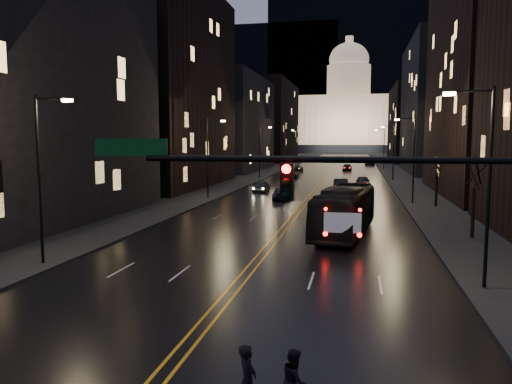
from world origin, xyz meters
The scene contains 36 objects.
ground centered at (0.00, 0.00, 0.00)m, with size 900.00×900.00×0.00m, color black.
road centered at (0.00, 130.00, 0.01)m, with size 20.00×320.00×0.02m, color black.
sidewalk_left centered at (-14.00, 130.00, 0.08)m, with size 8.00×320.00×0.16m, color black.
sidewalk_right centered at (14.00, 130.00, 0.08)m, with size 8.00×320.00×0.16m, color black.
center_line centered at (0.00, 130.00, 0.03)m, with size 0.62×320.00×0.01m, color orange.
building_left_near centered at (-21.00, 22.00, 11.00)m, with size 12.00×28.00×22.00m, color black.
building_left_mid centered at (-21.00, 54.00, 14.00)m, with size 12.00×30.00×28.00m, color black.
building_left_far centered at (-21.00, 92.00, 10.00)m, with size 12.00×34.00×20.00m, color black.
building_left_dist centered at (-21.00, 140.00, 12.00)m, with size 12.00×40.00×24.00m, color black.
building_right_tall centered at (21.00, 50.00, 19.00)m, with size 12.00×30.00×38.00m, color black.
building_right_mid centered at (21.00, 92.00, 13.00)m, with size 12.00×34.00×26.00m, color black.
building_right_dist centered at (21.00, 140.00, 11.00)m, with size 12.00×40.00×22.00m, color black.
mountain_ridge centered at (40.00, 380.00, 65.00)m, with size 520.00×60.00×130.00m, color black.
capitol centered at (0.00, 250.00, 17.15)m, with size 90.00×50.00×58.50m.
traffic_signal centered at (5.91, 0.00, 5.10)m, with size 17.29×0.45×7.00m.
streetlamp_right_near centered at (10.81, 10.00, 5.08)m, with size 2.13×0.25×9.00m.
streetlamp_left_near centered at (-10.81, 10.00, 5.08)m, with size 2.13×0.25×9.00m.
streetlamp_right_mid centered at (10.81, 40.00, 5.08)m, with size 2.13×0.25×9.00m.
streetlamp_left_mid centered at (-10.81, 40.00, 5.08)m, with size 2.13×0.25×9.00m.
streetlamp_right_far centered at (10.81, 70.00, 5.08)m, with size 2.13×0.25×9.00m.
streetlamp_left_far centered at (-10.81, 70.00, 5.08)m, with size 2.13×0.25×9.00m.
streetlamp_right_dist centered at (10.81, 100.00, 5.08)m, with size 2.13×0.25×9.00m.
streetlamp_left_dist centered at (-10.81, 100.00, 5.08)m, with size 2.13×0.25×9.00m.
tree_right_mid centered at (13.00, 22.00, 4.53)m, with size 2.40×2.40×6.65m.
tree_right_far centered at (13.00, 38.00, 4.53)m, with size 2.40×2.40×6.65m.
bus centered at (4.55, 22.34, 1.68)m, with size 2.83×12.07×3.36m, color black.
oncoming_car_a centered at (-2.81, 41.42, 0.78)m, with size 1.85×4.60×1.57m, color black.
oncoming_car_b centered at (-6.52, 48.36, 0.70)m, with size 1.48×4.24×1.40m, color black.
oncoming_car_c centered at (-5.90, 71.29, 0.74)m, with size 2.46×5.34×1.48m, color black.
oncoming_car_d centered at (-7.00, 90.10, 0.77)m, with size 2.15×5.29×1.54m, color black.
receding_car_a centered at (3.29, 52.45, 0.79)m, with size 1.68×4.81×1.58m, color black.
receding_car_b centered at (6.15, 57.99, 0.80)m, with size 1.90×4.72×1.61m, color black.
receding_car_c centered at (3.20, 94.92, 0.70)m, with size 1.96×4.82×1.40m, color black.
receding_car_d centered at (8.50, 117.38, 0.73)m, with size 2.43×5.26×1.46m, color black.
pedestrian_a centered at (2.84, -2.00, 0.91)m, with size 0.66×0.43×1.81m, color black.
pedestrian_b centered at (3.93, -1.49, 0.79)m, with size 0.77×0.42×1.58m, color black.
Camera 1 is at (5.35, -13.25, 6.74)m, focal length 35.00 mm.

